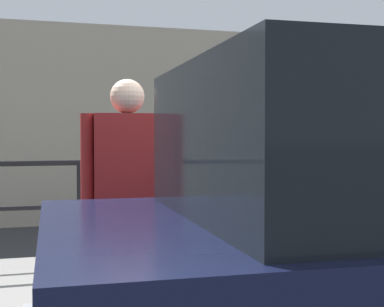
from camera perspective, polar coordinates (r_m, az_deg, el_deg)
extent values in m
cube|color=gray|center=(5.30, 1.91, -13.81)|extent=(36.00, 3.11, 0.13)
cylinder|color=slate|center=(3.92, 3.44, -10.31)|extent=(0.07, 0.07, 1.08)
cylinder|color=#939699|center=(3.84, 3.46, 0.05)|extent=(0.16, 0.16, 0.33)
sphere|color=silver|center=(3.84, 3.47, 2.92)|extent=(0.15, 0.15, 0.15)
cube|color=black|center=(3.76, 3.84, 1.12)|extent=(0.09, 0.01, 0.07)
cube|color=green|center=(3.76, 3.84, -0.90)|extent=(0.09, 0.01, 0.09)
cylinder|color=slate|center=(3.89, -8.14, -12.05)|extent=(0.15, 0.15, 0.87)
cylinder|color=slate|center=(3.90, -5.14, -11.99)|extent=(0.15, 0.15, 0.87)
cube|color=maroon|center=(3.79, -6.68, -0.81)|extent=(0.47, 0.26, 0.65)
sphere|color=beige|center=(3.79, -6.70, 5.88)|extent=(0.23, 0.23, 0.23)
cylinder|color=maroon|center=(3.77, -10.78, -0.57)|extent=(0.09, 0.09, 0.61)
cylinder|color=maroon|center=(4.00, -3.02, 1.08)|extent=(0.13, 0.49, 0.51)
cylinder|color=black|center=(6.38, -1.74, -0.81)|extent=(24.00, 0.06, 0.06)
cylinder|color=black|center=(6.42, -1.74, -5.10)|extent=(24.00, 0.05, 0.05)
cylinder|color=black|center=(6.25, -11.53, -5.83)|extent=(0.06, 0.06, 1.07)
cylinder|color=black|center=(6.78, 7.27, -5.20)|extent=(0.06, 0.06, 1.07)
cube|color=#ADA38E|center=(9.77, -6.82, 2.96)|extent=(32.00, 0.50, 3.37)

